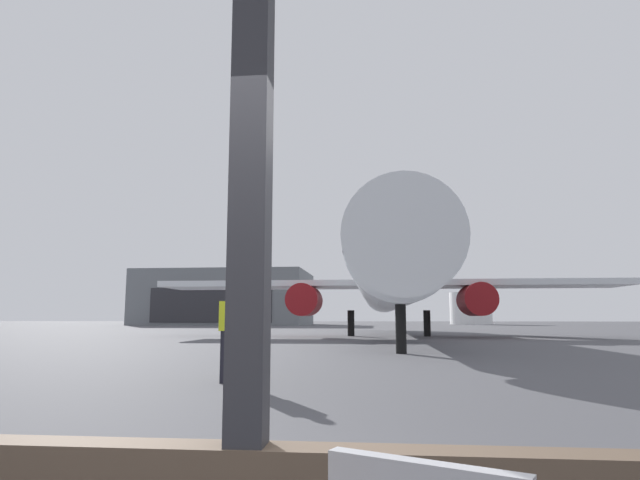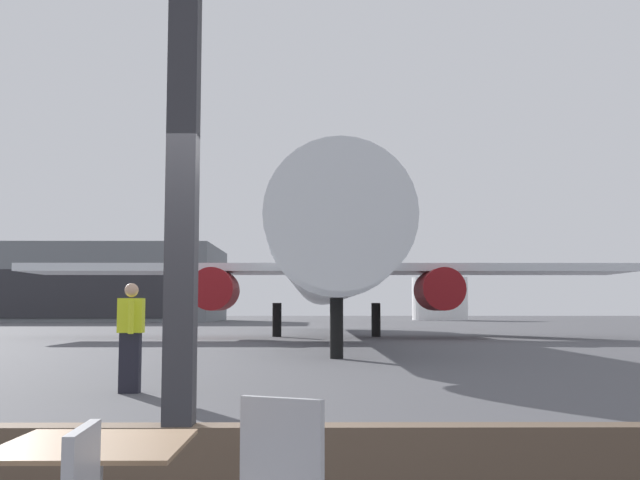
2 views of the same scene
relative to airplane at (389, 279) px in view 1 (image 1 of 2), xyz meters
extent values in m
plane|color=#4C4C51|center=(-1.51, 9.58, -3.50)|extent=(220.00, 220.00, 0.00)
cube|color=#2D2D33|center=(-1.51, -30.42, -1.64)|extent=(0.20, 0.20, 3.71)
cylinder|color=silver|center=(0.00, 1.28, 0.01)|extent=(3.77, 33.90, 3.77)
cone|color=silver|center=(0.00, -16.97, 0.01)|extent=(3.58, 2.60, 3.58)
cylinder|color=black|center=(0.00, -15.07, 0.16)|extent=(3.84, 0.90, 3.84)
cube|color=silver|center=(-7.51, 0.74, -0.29)|extent=(13.14, 4.20, 0.36)
cube|color=silver|center=(7.51, 0.74, -0.29)|extent=(13.14, 4.20, 0.36)
cylinder|color=maroon|center=(-5.08, -0.66, -1.29)|extent=(1.90, 3.20, 1.90)
cylinder|color=maroon|center=(5.08, -0.66, -1.29)|extent=(1.90, 3.20, 1.90)
cube|color=maroon|center=(0.00, 16.73, 4.29)|extent=(0.36, 4.40, 5.20)
cylinder|color=black|center=(0.00, -14.77, -2.69)|extent=(0.36, 0.36, 1.63)
cylinder|color=black|center=(-2.40, 1.74, -2.69)|extent=(0.44, 0.44, 1.63)
cylinder|color=black|center=(2.40, 1.74, -2.69)|extent=(0.44, 0.44, 1.63)
cube|color=black|center=(-3.54, -23.23, -3.02)|extent=(0.32, 0.20, 0.95)
cube|color=yellow|center=(-3.54, -23.23, -2.27)|extent=(0.40, 0.22, 0.55)
sphere|color=tan|center=(-3.54, -23.23, -1.87)|extent=(0.22, 0.22, 0.22)
cylinder|color=yellow|center=(-3.49, -23.46, -2.30)|extent=(0.09, 0.09, 0.52)
cylinder|color=yellow|center=(-3.59, -22.99, -2.30)|extent=(0.09, 0.09, 0.52)
cube|color=slate|center=(-24.04, 50.75, 0.61)|extent=(25.26, 17.97, 8.22)
cube|color=#2D2D33|center=(-24.04, 41.71, -0.62)|extent=(17.68, 0.10, 4.93)
cylinder|color=white|center=(14.74, 57.97, -0.90)|extent=(6.74, 6.74, 5.19)
camera|label=1|loc=(-0.85, -33.23, -2.29)|focal=30.36mm
camera|label=2|loc=(-0.62, -35.58, -2.18)|focal=43.11mm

